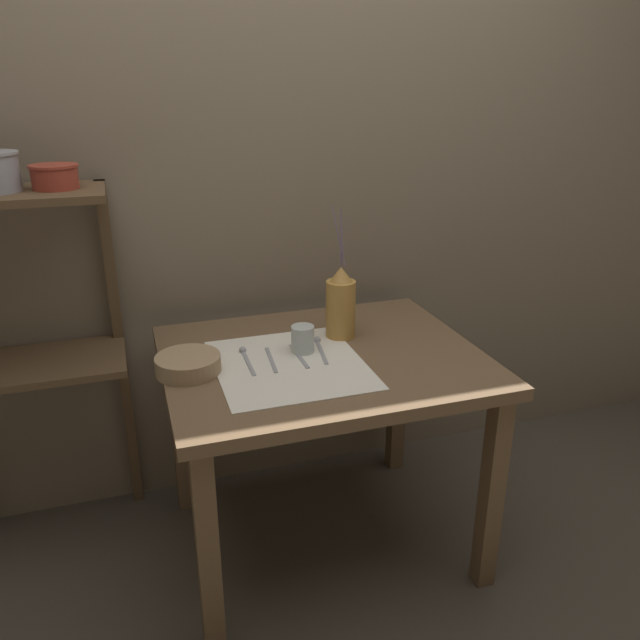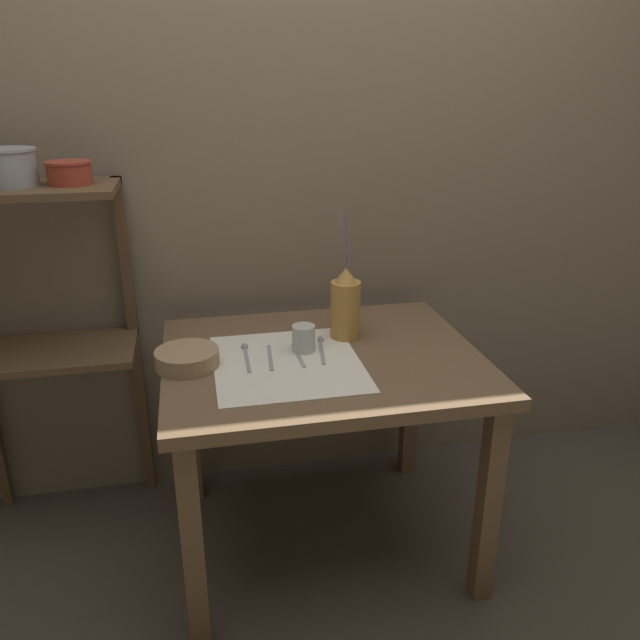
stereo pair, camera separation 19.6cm
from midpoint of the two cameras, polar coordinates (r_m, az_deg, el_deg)
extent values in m
plane|color=#473F35|center=(2.41, -2.27, -19.45)|extent=(12.00, 12.00, 0.00)
cube|color=#7A6B56|center=(2.37, -6.25, 12.05)|extent=(7.00, 0.06, 2.40)
cube|color=brown|center=(2.02, -2.57, -3.73)|extent=(1.01, 0.83, 0.04)
cube|color=brown|center=(1.87, -13.37, -20.33)|extent=(0.06, 0.06, 0.70)
cube|color=brown|center=(2.08, 12.75, -15.28)|extent=(0.06, 0.06, 0.70)
cube|color=brown|center=(2.45, -14.98, -9.51)|extent=(0.06, 0.06, 0.70)
cube|color=brown|center=(2.62, 4.95, -6.69)|extent=(0.06, 0.06, 0.70)
cube|color=brown|center=(2.14, -29.50, 9.84)|extent=(0.58, 0.33, 0.02)
cube|color=brown|center=(2.29, -27.03, -3.78)|extent=(0.58, 0.33, 0.02)
cube|color=brown|center=(2.42, -19.97, -3.05)|extent=(0.04, 0.04, 1.26)
cube|color=silver|center=(1.95, -5.71, -4.11)|extent=(0.45, 0.51, 0.00)
cylinder|color=#B7843D|center=(2.11, -0.76, 0.94)|extent=(0.10, 0.10, 0.20)
cone|color=#B7843D|center=(2.07, -0.78, 4.17)|extent=(0.08, 0.08, 0.05)
cylinder|color=slate|center=(2.04, -0.82, 7.52)|extent=(0.02, 0.04, 0.19)
cylinder|color=slate|center=(2.03, -0.73, 7.08)|extent=(0.03, 0.02, 0.17)
cylinder|color=slate|center=(2.05, -0.81, 6.65)|extent=(0.01, 0.01, 0.13)
cylinder|color=slate|center=(2.05, -1.05, 7.59)|extent=(0.04, 0.04, 0.19)
cylinder|color=#9E7F5B|center=(1.94, -14.83, -4.03)|extent=(0.20, 0.20, 0.05)
cylinder|color=#B7C1BC|center=(2.01, -4.38, -1.79)|extent=(0.07, 0.07, 0.09)
cube|color=#939399|center=(1.97, -9.44, -3.94)|extent=(0.02, 0.19, 0.00)
sphere|color=#939399|center=(2.05, -9.82, -2.79)|extent=(0.02, 0.02, 0.02)
cube|color=#939399|center=(1.98, -7.36, -3.63)|extent=(0.03, 0.19, 0.00)
cube|color=#939399|center=(1.99, -4.75, -3.40)|extent=(0.02, 0.19, 0.00)
cube|color=#939399|center=(2.02, -2.61, -2.98)|extent=(0.04, 0.19, 0.00)
sphere|color=#939399|center=(2.10, -2.93, -1.88)|extent=(0.02, 0.02, 0.02)
cylinder|color=#9E3828|center=(2.11, -25.63, 11.70)|extent=(0.14, 0.14, 0.07)
cylinder|color=#9E3828|center=(2.11, -25.77, 12.56)|extent=(0.14, 0.14, 0.01)
camera|label=1|loc=(0.10, -92.86, -1.11)|focal=35.00mm
camera|label=2|loc=(0.10, 87.14, 1.11)|focal=35.00mm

